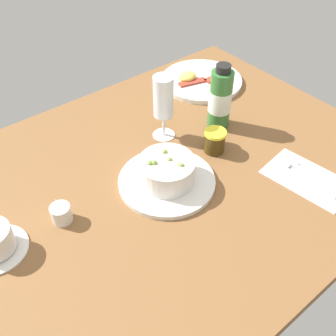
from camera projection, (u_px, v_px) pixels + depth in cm
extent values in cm
cube|color=brown|center=(169.00, 176.00, 94.70)|extent=(110.00, 84.00, 3.00)
cylinder|color=silver|center=(167.00, 181.00, 90.43)|extent=(22.66, 22.66, 1.20)
cylinder|color=silver|center=(167.00, 170.00, 88.06)|extent=(12.98, 12.98, 5.73)
cylinder|color=beige|center=(167.00, 164.00, 86.65)|extent=(11.16, 11.16, 1.60)
sphere|color=#80AD53|center=(181.00, 165.00, 85.01)|extent=(1.05, 1.05, 1.05)
sphere|color=#80AD53|center=(180.00, 165.00, 85.12)|extent=(0.85, 0.85, 0.85)
sphere|color=#80AD53|center=(170.00, 159.00, 86.35)|extent=(1.04, 1.04, 1.04)
sphere|color=#80AD53|center=(154.00, 163.00, 85.52)|extent=(1.34, 1.34, 1.34)
sphere|color=#80AD53|center=(165.00, 152.00, 88.20)|extent=(1.21, 1.21, 1.21)
sphere|color=#80AD53|center=(180.00, 164.00, 85.24)|extent=(0.87, 0.87, 0.87)
sphere|color=#80AD53|center=(150.00, 163.00, 85.45)|extent=(1.30, 1.30, 1.30)
cube|color=silver|center=(307.00, 178.00, 91.74)|extent=(14.57, 20.92, 0.30)
cube|color=silver|center=(308.00, 182.00, 90.35)|extent=(3.12, 14.03, 0.50)
cube|color=silver|center=(282.00, 164.00, 94.78)|extent=(2.67, 3.87, 0.40)
cube|color=silver|center=(315.00, 177.00, 91.63)|extent=(2.78, 13.01, 0.50)
ellipsoid|color=silver|center=(292.00, 161.00, 95.57)|extent=(2.40, 4.00, 0.60)
cylinder|color=silver|center=(61.00, 214.00, 81.40)|extent=(4.34, 4.34, 4.04)
cone|color=silver|center=(57.00, 203.00, 81.58)|extent=(1.82, 2.34, 2.27)
cylinder|color=white|center=(164.00, 134.00, 103.89)|extent=(5.93, 5.93, 0.40)
cylinder|color=white|center=(164.00, 125.00, 101.62)|extent=(0.80, 0.80, 6.23)
cylinder|color=white|center=(163.00, 97.00, 95.76)|extent=(5.15, 5.15, 10.88)
cylinder|color=beige|center=(163.00, 102.00, 96.88)|extent=(4.22, 4.22, 6.53)
cylinder|color=#433110|center=(215.00, 142.00, 97.65)|extent=(5.21, 5.21, 5.23)
cylinder|color=yellow|center=(216.00, 133.00, 95.59)|extent=(5.47, 5.47, 0.80)
cylinder|color=#337233|center=(220.00, 100.00, 102.07)|extent=(5.91, 5.91, 16.08)
cylinder|color=white|center=(220.00, 101.00, 102.29)|extent=(6.03, 6.03, 6.11)
cylinder|color=black|center=(223.00, 69.00, 95.90)|extent=(3.84, 3.84, 1.97)
cylinder|color=silver|center=(201.00, 81.00, 123.27)|extent=(25.58, 25.58, 1.40)
cube|color=#AF3828|center=(216.00, 77.00, 123.04)|extent=(9.13, 2.94, 0.60)
cube|color=#A53828|center=(192.00, 82.00, 120.60)|extent=(9.31, 4.67, 0.60)
cylinder|color=brown|center=(218.00, 75.00, 121.90)|extent=(6.30, 6.69, 2.20)
ellipsoid|color=#F2D859|center=(187.00, 76.00, 121.81)|extent=(6.00, 4.80, 2.40)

